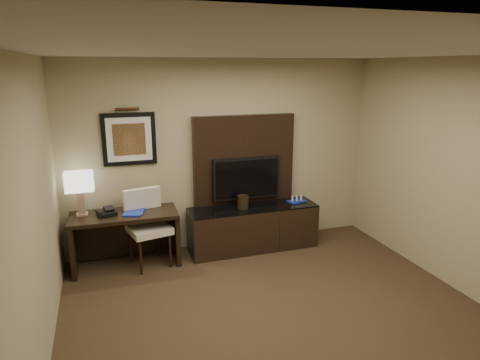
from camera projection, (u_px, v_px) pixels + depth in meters
name	position (u px, v px, depth m)	size (l,w,h in m)	color
floor	(294.00, 338.00, 4.21)	(4.50, 5.00, 0.01)	#342517
ceiling	(305.00, 52.00, 3.51)	(4.50, 5.00, 0.01)	silver
wall_back	(223.00, 155.00, 6.15)	(4.50, 0.01, 2.70)	tan
wall_left	(25.00, 238.00, 3.18)	(0.01, 5.00, 2.70)	tan
desk	(126.00, 240.00, 5.65)	(1.37, 0.59, 0.73)	black
credenza	(253.00, 228.00, 6.20)	(1.86, 0.52, 0.64)	black
tv_wall_panel	(244.00, 160.00, 6.21)	(1.50, 0.12, 1.30)	black
tv	(246.00, 178.00, 6.18)	(1.00, 0.08, 0.60)	black
artwork	(129.00, 139.00, 5.67)	(0.70, 0.04, 0.70)	black
picture_light	(127.00, 109.00, 5.53)	(0.04, 0.04, 0.30)	#402414
desk_chair	(149.00, 228.00, 5.62)	(0.50, 0.58, 1.05)	beige
table_lamp	(80.00, 192.00, 5.43)	(0.38, 0.22, 0.62)	#99795F
desk_phone	(107.00, 211.00, 5.47)	(0.22, 0.19, 0.11)	black
blue_folder	(134.00, 212.00, 5.58)	(0.24, 0.31, 0.02)	#1A2EAA
book	(129.00, 207.00, 5.50)	(0.15, 0.02, 0.20)	#9F927D
ice_bucket	(243.00, 202.00, 6.05)	(0.16, 0.16, 0.18)	black
minibar_tray	(297.00, 199.00, 6.33)	(0.26, 0.16, 0.10)	navy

